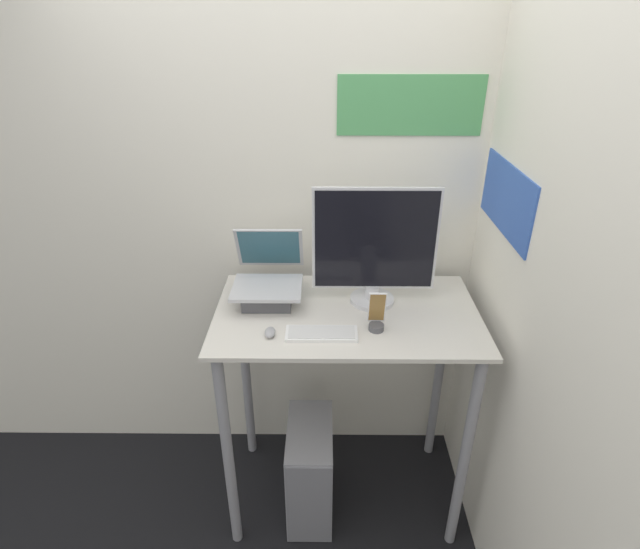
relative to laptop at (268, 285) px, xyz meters
The scene contains 10 objects.
ground_plane 1.32m from the laptop, 50.92° to the right, with size 12.00×12.00×0.00m, color black.
wall_back 0.48m from the laptop, 42.90° to the left, with size 6.00×0.06×2.60m.
wall_side_right 1.09m from the laptop, 23.10° to the right, with size 0.06×6.00×2.60m.
desk 0.47m from the laptop, 15.28° to the right, with size 1.13×0.66×1.12m.
laptop is the anchor object (origin of this frame).
monitor 0.49m from the laptop, ahead, with size 0.53×0.19×0.52m.
keyboard 0.37m from the laptop, 48.91° to the right, with size 0.29×0.11×0.02m.
mouse 0.29m from the laptop, 83.10° to the right, with size 0.04×0.07×0.03m.
cell_phone 0.51m from the laptop, 26.20° to the right, with size 0.07×0.07×0.17m.
computer_tower 0.97m from the laptop, 46.48° to the right, with size 0.21×0.42×0.52m.
Camera 1 is at (-0.10, -1.49, 2.25)m, focal length 28.00 mm.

